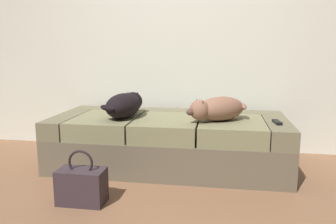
% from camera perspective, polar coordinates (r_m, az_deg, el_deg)
% --- Properties ---
extents(ground_plane, '(10.00, 10.00, 0.00)m').
position_cam_1_polar(ground_plane, '(2.16, -4.45, -18.25)').
color(ground_plane, brown).
extents(back_wall, '(6.40, 0.10, 2.80)m').
position_cam_1_polar(back_wall, '(3.56, 1.80, 16.33)').
color(back_wall, silver).
rests_on(back_wall, ground).
extents(couch, '(2.05, 0.90, 0.45)m').
position_cam_1_polar(couch, '(3.04, 0.15, -5.01)').
color(couch, brown).
rests_on(couch, ground).
extents(dog_dark, '(0.32, 0.63, 0.21)m').
position_cam_1_polar(dog_dark, '(2.98, -7.31, 1.23)').
color(dog_dark, black).
rests_on(dog_dark, couch).
extents(dog_tan, '(0.54, 0.46, 0.20)m').
position_cam_1_polar(dog_tan, '(2.81, 8.37, 0.54)').
color(dog_tan, '#8B5E49').
rests_on(dog_tan, couch).
extents(tv_remote, '(0.06, 0.15, 0.02)m').
position_cam_1_polar(tv_remote, '(2.84, 18.07, -1.65)').
color(tv_remote, black).
rests_on(tv_remote, couch).
extents(handbag, '(0.32, 0.18, 0.38)m').
position_cam_1_polar(handbag, '(2.41, -14.47, -12.03)').
color(handbag, '#34292F').
rests_on(handbag, ground).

